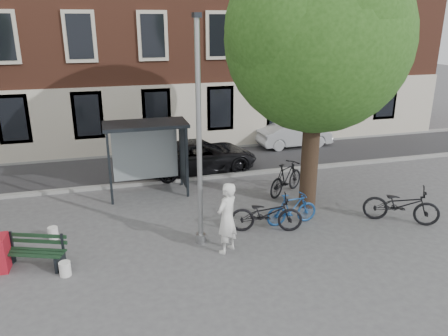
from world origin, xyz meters
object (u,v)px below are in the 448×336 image
Objects in this scene: painter at (227,218)px; lamppost at (199,147)px; bike_a at (266,214)px; notice_sign at (313,154)px; bike_b at (292,209)px; bus_shelter at (157,141)px; bench at (35,253)px; bike_c at (401,205)px; bike_d at (286,178)px; car_dark at (201,156)px; car_silver at (295,134)px.

lamppost is at bearing -88.79° from painter.
notice_sign is at bearing -33.46° from bike_a.
bus_shelter is at bearing 40.35° from bike_b.
lamppost is at bearing 109.08° from bike_a.
bench is 10.52m from bike_c.
bus_shelter is 4.94m from bike_a.
lamppost is 3.71× the size of bench.
bench is at bearing 75.28° from bike_d.
bike_b is 5.87m from car_dark.
bike_d is at bearing 149.96° from car_silver.
painter is 1.18× the size of bike_b.
bus_shelter is at bearing 38.02° from bike_d.
bike_c is at bearing 145.76° from painter.
bench is 0.81× the size of notice_sign.
lamppost is 3.68× the size of bike_b.
notice_sign is (8.90, 2.54, 1.12)m from bench.
painter is 0.88× the size of bike_c.
lamppost is 2.99m from bike_a.
car_silver reaches higher than bike_a.
lamppost reaches higher than bike_b.
bench is (-4.32, -0.14, -2.41)m from lamppost.
car_dark is (1.37, 6.02, -2.14)m from lamppost.
bus_shelter reaches higher than car_dark.
lamppost is 1.31× the size of car_dark.
lamppost is 2.14× the size of bus_shelter.
car_dark is at bearing 1.40° from bike_d.
painter is 0.99× the size of bike_d.
bike_a is at bearing -150.92° from notice_sign.
bus_shelter is 8.54m from car_silver.
bus_shelter is 0.77× the size of car_silver.
bench is 7.26m from bike_b.
lamppost is at bearing 23.11° from bench.
notice_sign is (5.19, -1.71, -0.42)m from bus_shelter.
bus_shelter is at bearing 89.51° from bike_c.
bike_d reaches higher than bench.
notice_sign is at bearing 158.00° from car_silver.
bike_a is (2.61, -3.97, -1.36)m from bus_shelter.
bike_c is 1.10× the size of notice_sign.
bike_b is 0.82× the size of notice_sign.
bike_d is 1.27m from notice_sign.
bike_b is (2.37, 1.07, -0.48)m from painter.
bike_d is (8.06, 2.85, 0.22)m from bench.
car_dark is 1.26× the size of car_silver.
painter is at bearing 126.03° from bike_c.
bike_b is (2.92, 0.37, -2.28)m from lamppost.
bike_d is at bearing -18.85° from bike_a.
bike_b is at bearing 152.14° from car_silver.
bike_d is at bearing -170.16° from painter.
bus_shelter is at bearing 117.64° from car_silver.
bike_a is 0.58× the size of car_silver.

